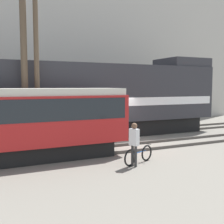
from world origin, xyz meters
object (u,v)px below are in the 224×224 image
Objects in this scene: streetcar at (10,120)px; bicycle at (139,155)px; utility_pole_right at (37,74)px; person at (134,140)px; utility_pole_center at (24,60)px; freight_locomotive at (67,100)px.

streetcar is 5.82× the size of bicycle.
utility_pole_right reaches higher than streetcar.
bicycle is at bearing -28.16° from streetcar.
person is at bearing -33.19° from streetcar.
streetcar is 1.30× the size of utility_pole_right.
utility_pole_right is (1.48, 2.01, 2.01)m from streetcar.
utility_pole_center is 1.17× the size of utility_pole_right.
utility_pole_right is at bearing 120.21° from person.
bicycle is (1.13, -6.52, -2.00)m from freight_locomotive.
utility_pole_center reaches higher than bicycle.
utility_pole_right is at bearing 53.56° from streetcar.
freight_locomotive is at bearing 44.30° from utility_pole_right.
freight_locomotive is 2.29× the size of utility_pole_center.
utility_pole_center is (0.89, 2.01, 2.65)m from streetcar.
freight_locomotive is at bearing 37.18° from utility_pole_center.
streetcar is 3.44m from utility_pole_center.
bicycle is 0.97× the size of person.
person is (0.74, -6.83, -1.29)m from freight_locomotive.
streetcar is 5.64× the size of person.
streetcar is 5.17m from person.
utility_pole_center reaches higher than person.
utility_pole_center reaches higher than streetcar.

